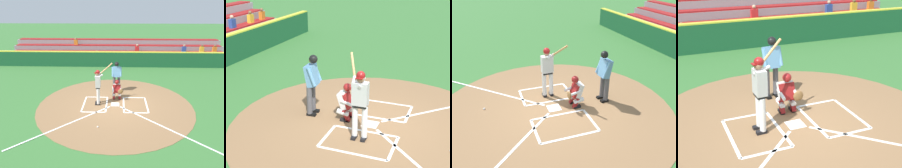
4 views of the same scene
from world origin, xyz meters
TOP-DOWN VIEW (x-y plane):
  - ground_plane at (0.00, 0.00)m, footprint 120.00×120.00m
  - dirt_circle at (0.00, 0.00)m, footprint 8.00×8.00m
  - home_plate_and_chalk at (0.00, 0.88)m, footprint 7.93×4.91m
  - batter at (0.87, -0.06)m, footprint 0.92×0.73m
  - catcher at (-0.09, -0.74)m, footprint 0.59×0.60m
  - plate_umpire at (-0.04, -1.82)m, footprint 0.60×0.44m

SIDE VIEW (x-z plane):
  - ground_plane at x=0.00m, z-range 0.00..0.00m
  - dirt_circle at x=0.00m, z-range 0.00..0.01m
  - home_plate_and_chalk at x=0.00m, z-range 0.01..0.02m
  - catcher at x=-0.09m, z-range 0.02..1.15m
  - plate_umpire at x=-0.04m, z-range 0.14..2.01m
  - batter at x=0.87m, z-range 0.04..2.16m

